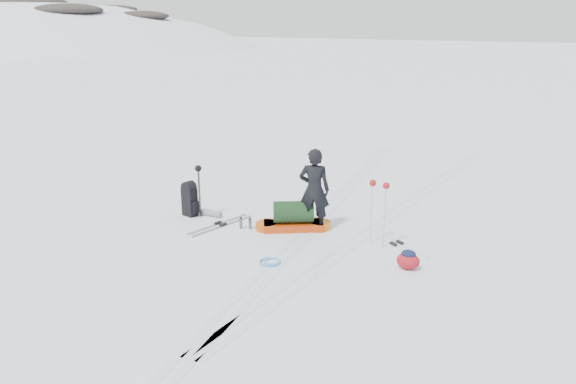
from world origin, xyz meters
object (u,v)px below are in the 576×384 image
skier (314,190)px  expedition_rucksack (192,200)px  pulk_sled (293,219)px  ski_poles_black (198,175)px

skier → expedition_rucksack: bearing=-6.9°
skier → pulk_sled: 0.82m
pulk_sled → ski_poles_black: bearing=156.5°
pulk_sled → skier: bearing=-7.2°
expedition_rucksack → skier: bearing=21.7°
skier → ski_poles_black: (-2.78, -0.36, 0.11)m
skier → expedition_rucksack: (-2.98, -0.37, -0.54)m
skier → ski_poles_black: skier is taller
pulk_sled → ski_poles_black: 2.49m
pulk_sled → expedition_rucksack: expedition_rucksack is taller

